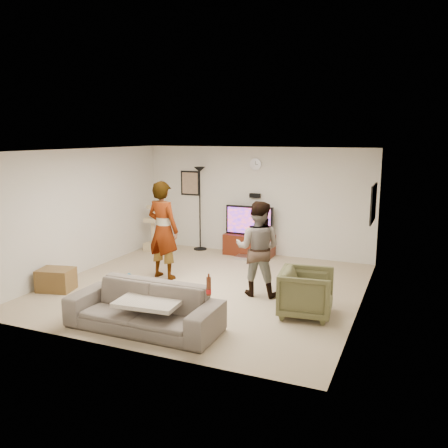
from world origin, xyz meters
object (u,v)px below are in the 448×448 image
at_px(tv_stand, 249,245).
at_px(beer_bottle, 209,286).
at_px(person_right, 258,248).
at_px(person_left, 163,230).
at_px(side_table, 56,280).
at_px(floor_lamp, 200,209).
at_px(sofa, 144,307).
at_px(cat_tree, 153,228).
at_px(tv, 249,220).
at_px(armchair, 306,293).

bearing_deg(tv_stand, beer_bottle, -76.68).
bearing_deg(tv_stand, person_right, -67.06).
relative_size(tv_stand, person_left, 0.61).
height_order(tv_stand, side_table, tv_stand).
xyz_separation_m(floor_lamp, sofa, (1.35, -4.64, -0.68)).
bearing_deg(person_right, cat_tree, -36.46).
distance_m(cat_tree, sofa, 4.71).
distance_m(tv, beer_bottle, 4.72).
bearing_deg(sofa, side_table, 160.57).
xyz_separation_m(tv, beer_bottle, (1.09, -4.59, -0.04)).
height_order(beer_bottle, side_table, beer_bottle).
height_order(tv, beer_bottle, tv).
bearing_deg(sofa, tv_stand, 90.73).
relative_size(beer_bottle, armchair, 0.31).
relative_size(person_right, sofa, 0.74).
distance_m(tv, floor_lamp, 1.30).
bearing_deg(tv, person_right, -67.06).
relative_size(person_right, armchair, 2.06).
height_order(person_right, armchair, person_right).
bearing_deg(person_right, beer_bottle, 85.02).
bearing_deg(side_table, tv, 58.08).
xyz_separation_m(floor_lamp, armchair, (3.38, -3.22, -0.64)).
height_order(person_left, sofa, person_left).
relative_size(tv_stand, beer_bottle, 4.65).
bearing_deg(side_table, beer_bottle, -13.86).
distance_m(tv_stand, person_right, 2.82).
relative_size(tv, person_left, 0.59).
height_order(cat_tree, side_table, cat_tree).
distance_m(person_right, side_table, 3.67).
xyz_separation_m(person_left, beer_bottle, (2.02, -2.28, -0.18)).
bearing_deg(cat_tree, tv_stand, 12.68).
bearing_deg(cat_tree, sofa, -60.18).
height_order(cat_tree, person_left, person_left).
xyz_separation_m(person_left, sofa, (1.00, -2.28, -0.63)).
height_order(floor_lamp, sofa, floor_lamp).
distance_m(floor_lamp, sofa, 4.88).
distance_m(armchair, side_table, 4.46).
bearing_deg(tv_stand, floor_lamp, 178.00).
distance_m(person_left, armchair, 3.20).
xyz_separation_m(person_right, sofa, (-1.02, -2.06, -0.50)).
bearing_deg(cat_tree, floor_lamp, 29.39).
height_order(tv, armchair, tv).
xyz_separation_m(sofa, beer_bottle, (1.03, 0.00, 0.45)).
bearing_deg(beer_bottle, armchair, 54.78).
bearing_deg(tv, side_table, -121.92).
xyz_separation_m(armchair, side_table, (-4.42, -0.57, -0.17)).
relative_size(tv_stand, person_right, 0.70).
distance_m(tv_stand, armchair, 3.80).
xyz_separation_m(cat_tree, person_left, (1.34, -1.80, 0.39)).
relative_size(cat_tree, armchair, 1.39).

